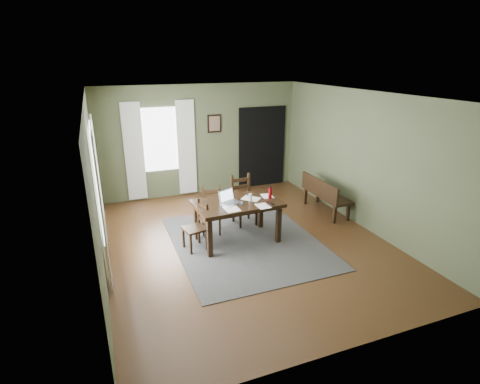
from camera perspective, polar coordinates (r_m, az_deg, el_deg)
name	(u,v)px	position (r m, az deg, el deg)	size (l,w,h in m)	color
ground	(246,242)	(7.12, 0.88, -7.64)	(5.00, 6.00, 0.01)	#492C16
room_shell	(246,148)	(6.49, 0.96, 6.69)	(5.02, 6.02, 2.71)	#4F593A
rug	(246,242)	(7.11, 0.88, -7.56)	(2.60, 3.20, 0.01)	#3A3A3A
dining_table	(237,207)	(6.87, -0.43, -2.27)	(1.60, 1.01, 0.78)	black
chair_end	(197,226)	(6.75, -6.58, -5.24)	(0.45, 0.45, 0.88)	black
chair_back_left	(212,211)	(7.36, -4.35, -2.87)	(0.50, 0.50, 0.90)	black
chair_back_right	(243,200)	(7.72, 0.53, -1.29)	(0.47, 0.47, 1.01)	black
bench	(324,193)	(8.46, 12.65, -0.09)	(0.44, 1.38, 0.78)	black
laptop	(229,200)	(6.78, -1.68, -1.15)	(0.43, 0.40, 0.24)	#B7B7BC
computer_mouse	(241,203)	(6.71, 0.22, -1.76)	(0.06, 0.10, 0.03)	#3F3F42
tv_remote	(271,203)	(6.77, 4.67, -1.70)	(0.05, 0.18, 0.02)	black
drinking_glass	(250,197)	(6.86, 1.59, -0.81)	(0.06, 0.06, 0.14)	silver
water_bottle	(270,193)	(7.00, 4.61, -0.08)	(0.09, 0.09, 0.24)	#A40C13
paper_a	(232,209)	(6.52, -1.30, -2.56)	(0.25, 0.33, 0.00)	white
paper_b	(263,206)	(6.65, 3.52, -2.15)	(0.21, 0.28, 0.00)	white
paper_c	(251,199)	(6.99, 1.67, -1.01)	(0.25, 0.33, 0.00)	white
paper_d	(267,196)	(7.13, 4.17, -0.62)	(0.20, 0.27, 0.00)	white
window_left	(96,180)	(6.33, -21.04, 1.69)	(0.01, 1.30, 1.70)	white
window_back	(160,140)	(9.12, -12.09, 7.81)	(1.00, 0.01, 1.50)	white
curtain_left_near	(102,214)	(5.63, -20.26, -3.09)	(0.03, 0.48, 2.30)	silver
curtain_left_far	(99,180)	(7.18, -20.69, 1.70)	(0.03, 0.48, 2.30)	silver
curtain_back_left	(134,153)	(9.07, -15.82, 5.81)	(0.44, 0.03, 2.30)	silver
curtain_back_right	(187,148)	(9.25, -8.15, 6.63)	(0.44, 0.03, 2.30)	silver
framed_picture	(214,124)	(9.36, -3.93, 10.36)	(0.34, 0.03, 0.44)	black
doorway_back	(262,147)	(9.95, 3.37, 6.83)	(1.30, 0.03, 2.10)	black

